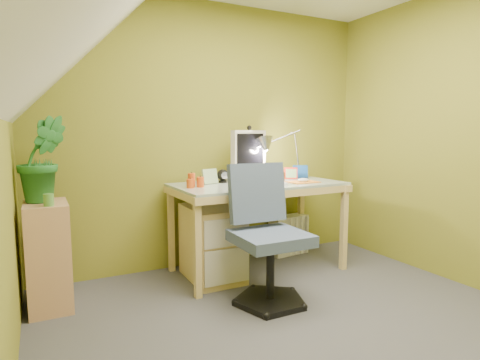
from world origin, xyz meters
name	(u,v)px	position (x,y,z in m)	size (l,w,h in m)	color
floor	(314,337)	(0.00, 0.00, -0.01)	(3.20, 3.20, 0.01)	#45454A
wall_back	(211,136)	(0.00, 1.60, 1.20)	(3.20, 0.01, 2.40)	olive
desk	(258,227)	(0.27, 1.18, 0.39)	(1.47, 0.74, 0.79)	tan
monitor	(249,152)	(0.27, 1.36, 1.05)	(0.38, 0.22, 0.53)	beige
speaker_left	(223,176)	(0.00, 1.34, 0.85)	(0.10, 0.10, 0.12)	black
speaker_right	(275,173)	(0.54, 1.34, 0.85)	(0.09, 0.09, 0.11)	black
keyboard	(258,184)	(0.19, 1.04, 0.80)	(0.47, 0.15, 0.02)	white
mousepad	(303,182)	(0.65, 1.04, 0.79)	(0.26, 0.19, 0.01)	orange
mouse	(303,180)	(0.65, 1.04, 0.81)	(0.11, 0.07, 0.04)	white
amber_tumbler	(281,177)	(0.45, 1.10, 0.84)	(0.07, 0.07, 0.10)	#924815
candle_cluster	(193,180)	(-0.33, 1.19, 0.84)	(0.15, 0.13, 0.11)	#CF4A12
photo_frame_red	(291,173)	(0.69, 1.30, 0.84)	(0.13, 0.02, 0.11)	red
photo_frame_blue	(300,172)	(0.83, 1.34, 0.85)	(0.14, 0.02, 0.12)	#154490
photo_frame_green	(210,176)	(-0.13, 1.32, 0.85)	(0.15, 0.02, 0.13)	#ABCF8E
desk_lamp	(290,144)	(0.72, 1.36, 1.12)	(0.61, 0.26, 0.66)	silver
side_ledge	(48,255)	(-1.42, 1.18, 0.38)	(0.28, 0.43, 0.75)	tan
potted_plant	(42,159)	(-1.42, 1.23, 1.05)	(0.33, 0.26, 0.60)	#226727
green_cup	(49,200)	(-1.40, 1.03, 0.79)	(0.06, 0.06, 0.08)	#4E8738
task_chair	(271,235)	(0.00, 0.52, 0.51)	(0.56, 0.56, 1.01)	#42516D
radiator	(288,235)	(0.78, 1.46, 0.20)	(0.39, 0.16, 0.39)	silver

